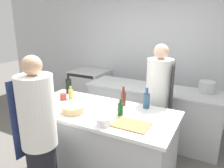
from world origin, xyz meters
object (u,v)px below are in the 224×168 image
(chef_at_stove, at_px, (158,103))
(cup, at_px, (63,97))
(bottle_water, at_px, (146,100))
(stockpot, at_px, (207,87))
(bottle_sauce, at_px, (123,98))
(bowl_prep_small, at_px, (73,109))
(bottle_vinegar, at_px, (69,85))
(bottle_olive_oil, at_px, (49,92))
(bottle_wine, at_px, (71,94))
(bowl_mixing_large, at_px, (103,121))
(bottle_cooking_oil, at_px, (120,109))
(oven_range, at_px, (90,91))
(chef_at_prep_near, at_px, (39,138))

(chef_at_stove, relative_size, cup, 18.71)
(bottle_water, bearing_deg, stockpot, 58.31)
(bottle_sauce, height_order, bowl_prep_small, bottle_sauce)
(chef_at_stove, height_order, bottle_water, chef_at_stove)
(bottle_vinegar, distance_m, bottle_water, 1.25)
(bottle_olive_oil, bearing_deg, bottle_wine, 31.09)
(bottle_water, xyz_separation_m, bowl_mixing_large, (-0.25, -0.66, -0.06))
(bottle_cooking_oil, xyz_separation_m, bottle_sauce, (-0.09, 0.28, 0.02))
(oven_range, xyz_separation_m, cup, (0.64, -1.64, 0.50))
(oven_range, height_order, bottle_sauce, bottle_sauce)
(chef_at_stove, height_order, bowl_mixing_large, chef_at_stove)
(bottle_water, distance_m, bowl_prep_small, 0.93)
(oven_range, xyz_separation_m, bowl_prep_small, (1.03, -1.93, 0.50))
(oven_range, xyz_separation_m, bottle_cooking_oil, (1.58, -1.73, 0.54))
(bottle_olive_oil, relative_size, stockpot, 1.01)
(oven_range, xyz_separation_m, bottle_sauce, (1.49, -1.45, 0.56))
(bottle_cooking_oil, relative_size, bowl_prep_small, 0.73)
(cup, bearing_deg, chef_at_stove, 29.13)
(bottle_vinegar, distance_m, stockpot, 2.13)
(bottle_sauce, relative_size, bowl_mixing_large, 1.61)
(bottle_sauce, distance_m, bowl_mixing_large, 0.60)
(bottle_wine, bearing_deg, cup, -130.80)
(bottle_olive_oil, relative_size, bowl_mixing_large, 1.53)
(bottle_wine, bearing_deg, stockpot, 35.10)
(stockpot, bearing_deg, bottle_wine, -144.90)
(bowl_mixing_large, bearing_deg, bottle_sauce, 94.08)
(bowl_prep_small, relative_size, stockpot, 1.13)
(oven_range, height_order, bottle_water, bottle_water)
(bottle_olive_oil, xyz_separation_m, cup, (0.18, 0.07, -0.05))
(bottle_wine, height_order, bottle_sauce, bottle_sauce)
(bowl_prep_small, bearing_deg, stockpot, 48.69)
(bottle_vinegar, bearing_deg, bowl_mixing_large, -33.71)
(chef_at_stove, height_order, bottle_cooking_oil, chef_at_stove)
(oven_range, bearing_deg, bowl_mixing_large, -53.18)
(bottle_wine, bearing_deg, chef_at_stove, 27.41)
(bottle_wine, height_order, bottle_cooking_oil, bottle_cooking_oil)
(bottle_water, height_order, stockpot, bottle_water)
(bottle_sauce, xyz_separation_m, stockpot, (0.92, 1.08, -0.01))
(cup, xyz_separation_m, stockpot, (1.77, 1.28, 0.04))
(bottle_wine, distance_m, bottle_sauce, 0.79)
(bottle_wine, distance_m, bowl_mixing_large, 0.95)
(chef_at_prep_near, bearing_deg, bottle_olive_oil, 41.76)
(bottle_olive_oil, height_order, cup, bottle_olive_oil)
(chef_at_prep_near, xyz_separation_m, cup, (-0.40, 0.86, 0.11))
(bottle_water, bearing_deg, cup, -167.11)
(bottle_vinegar, xyz_separation_m, bottle_water, (1.25, -0.00, -0.02))
(bottle_cooking_oil, distance_m, bowl_mixing_large, 0.32)
(bowl_prep_small, bearing_deg, bottle_cooking_oil, 19.72)
(bowl_mixing_large, xyz_separation_m, bowl_prep_small, (-0.49, 0.12, 0.00))
(bottle_wine, relative_size, bottle_water, 0.69)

